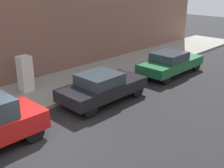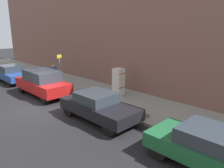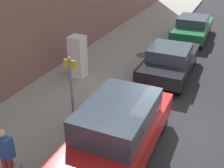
{
  "view_description": "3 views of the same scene",
  "coord_description": "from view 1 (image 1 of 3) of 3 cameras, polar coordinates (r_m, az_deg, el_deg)",
  "views": [
    {
      "loc": [
        7.58,
        -4.57,
        5.42
      ],
      "look_at": [
        -0.99,
        4.26,
        0.87
      ],
      "focal_mm": 45.0,
      "sensor_mm": 36.0,
      "label": 1
    },
    {
      "loc": [
        5.53,
        11.79,
        4.58
      ],
      "look_at": [
        -2.59,
        3.58,
        1.58
      ],
      "focal_mm": 35.0,
      "sensor_mm": 36.0,
      "label": 2
    },
    {
      "loc": [
        1.06,
        -7.57,
        5.5
      ],
      "look_at": [
        -2.46,
        0.29,
        1.03
      ],
      "focal_mm": 45.0,
      "sensor_mm": 36.0,
      "label": 3
    }
  ],
  "objects": [
    {
      "name": "parked_sedan_green",
      "position": [
        17.43,
        11.8,
        4.27
      ],
      "size": [
        1.88,
        4.61,
        1.4
      ],
      "color": "#1E6038",
      "rests_on": "ground"
    },
    {
      "name": "manhole_cover",
      "position": [
        15.5,
        -2.28,
        0.45
      ],
      "size": [
        0.7,
        0.7,
        0.02
      ],
      "primitive_type": "cylinder",
      "color": "#47443F",
      "rests_on": "sidewalk_slab"
    },
    {
      "name": "discarded_refrigerator",
      "position": [
        14.66,
        -17.21,
        2.04
      ],
      "size": [
        0.61,
        0.61,
        1.8
      ],
      "color": "white",
      "rests_on": "sidewalk_slab"
    },
    {
      "name": "parked_sedan_dark",
      "position": [
        13.14,
        -1.98,
        -0.55
      ],
      "size": [
        1.89,
        4.34,
        1.42
      ],
      "color": "black",
      "rests_on": "ground"
    },
    {
      "name": "ground_plane",
      "position": [
        10.38,
        -12.86,
        -11.75
      ],
      "size": [
        80.0,
        80.0,
        0.0
      ],
      "primitive_type": "plane",
      "color": "black"
    }
  ]
}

